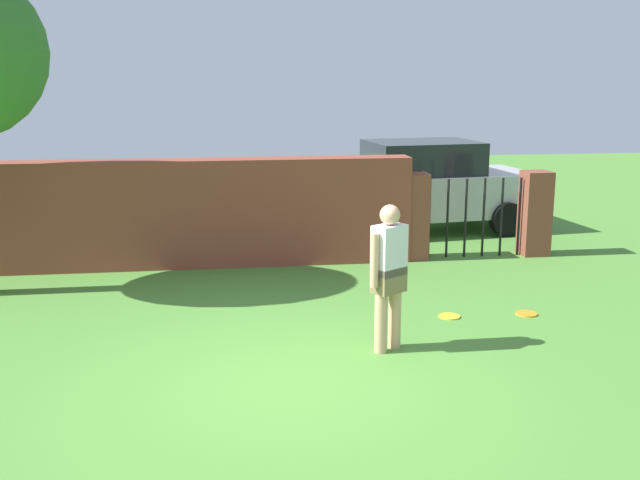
{
  "coord_description": "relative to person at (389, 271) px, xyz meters",
  "views": [
    {
      "loc": [
        -0.65,
        -6.91,
        2.99
      ],
      "look_at": [
        0.59,
        2.02,
        1.0
      ],
      "focal_mm": 42.82,
      "sensor_mm": 36.0,
      "label": 1
    }
  ],
  "objects": [
    {
      "name": "ground_plane",
      "position": [
        -1.18,
        -0.86,
        -0.9
      ],
      "size": [
        40.0,
        40.0,
        0.0
      ],
      "primitive_type": "plane",
      "color": "#4C8433"
    },
    {
      "name": "frisbee_orange",
      "position": [
        2.02,
        0.98,
        -0.89
      ],
      "size": [
        0.27,
        0.27,
        0.02
      ],
      "primitive_type": "cylinder",
      "color": "orange",
      "rests_on": "ground"
    },
    {
      "name": "fence_gate",
      "position": [
        2.37,
        4.06,
        -0.2
      ],
      "size": [
        2.51,
        0.44,
        1.4
      ],
      "color": "brown",
      "rests_on": "ground"
    },
    {
      "name": "brick_wall",
      "position": [
        -2.68,
        4.06,
        -0.06
      ],
      "size": [
        7.83,
        0.5,
        1.68
      ],
      "primitive_type": "cube",
      "color": "brown",
      "rests_on": "ground"
    },
    {
      "name": "car",
      "position": [
        2.06,
        6.18,
        -0.04
      ],
      "size": [
        4.38,
        2.32,
        1.72
      ],
      "rotation": [
        0.0,
        0.0,
        3.26
      ],
      "color": "#B7B7BC",
      "rests_on": "ground"
    },
    {
      "name": "frisbee_yellow",
      "position": [
        1.02,
        1.01,
        -0.89
      ],
      "size": [
        0.27,
        0.27,
        0.02
      ],
      "primitive_type": "cylinder",
      "color": "yellow",
      "rests_on": "ground"
    },
    {
      "name": "person",
      "position": [
        0.0,
        0.0,
        0.0
      ],
      "size": [
        0.46,
        0.38,
        1.62
      ],
      "rotation": [
        0.0,
        0.0,
        0.59
      ],
      "color": "tan",
      "rests_on": "ground"
    }
  ]
}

